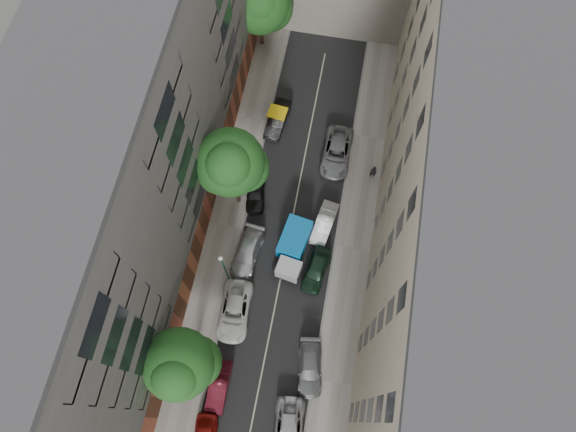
% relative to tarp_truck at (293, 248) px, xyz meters
% --- Properties ---
extents(ground, '(120.00, 120.00, 0.00)m').
position_rel_tarp_truck_xyz_m(ground, '(-0.60, 1.29, -1.29)').
color(ground, '#4C4C49').
rests_on(ground, ground).
extents(road_surface, '(8.00, 44.00, 0.02)m').
position_rel_tarp_truck_xyz_m(road_surface, '(-0.60, 1.29, -1.28)').
color(road_surface, black).
rests_on(road_surface, ground).
extents(sidewalk_left, '(3.00, 44.00, 0.15)m').
position_rel_tarp_truck_xyz_m(sidewalk_left, '(-6.10, 1.29, -1.21)').
color(sidewalk_left, gray).
rests_on(sidewalk_left, ground).
extents(sidewalk_right, '(3.00, 44.00, 0.15)m').
position_rel_tarp_truck_xyz_m(sidewalk_right, '(4.90, 1.29, -1.21)').
color(sidewalk_right, gray).
rests_on(sidewalk_right, ground).
extents(building_left, '(8.00, 44.00, 20.00)m').
position_rel_tarp_truck_xyz_m(building_left, '(-11.60, 1.29, 8.71)').
color(building_left, '#454441').
rests_on(building_left, ground).
extents(building_right, '(8.00, 44.00, 20.00)m').
position_rel_tarp_truck_xyz_m(building_right, '(10.40, 1.29, 8.71)').
color(building_right, beige).
rests_on(building_right, ground).
extents(tarp_truck, '(2.77, 5.34, 2.34)m').
position_rel_tarp_truck_xyz_m(tarp_truck, '(0.00, 0.00, 0.00)').
color(tarp_truck, black).
rests_on(tarp_truck, ground).
extents(car_left_1, '(1.45, 4.00, 1.31)m').
position_rel_tarp_truck_xyz_m(car_left_1, '(-3.57, -11.68, -0.63)').
color(car_left_1, '#490E19').
rests_on(car_left_1, ground).
extents(car_left_2, '(2.68, 5.27, 1.43)m').
position_rel_tarp_truck_xyz_m(car_left_2, '(-3.65, -5.89, -0.58)').
color(car_left_2, silver).
rests_on(car_left_2, ground).
extents(car_left_3, '(2.46, 4.93, 1.37)m').
position_rel_tarp_truck_xyz_m(car_left_3, '(-3.70, -0.91, -0.60)').
color(car_left_3, '#BCBCC1').
rests_on(car_left_3, ground).
extents(car_left_4, '(2.25, 4.23, 1.37)m').
position_rel_tarp_truck_xyz_m(car_left_4, '(-4.20, 4.69, -0.60)').
color(car_left_4, black).
rests_on(car_left_4, ground).
extents(car_left_5, '(1.99, 4.47, 1.43)m').
position_rel_tarp_truck_xyz_m(car_left_5, '(-3.70, 12.29, -0.58)').
color(car_left_5, black).
rests_on(car_left_5, ground).
extents(car_right_0, '(2.72, 4.96, 1.32)m').
position_rel_tarp_truck_xyz_m(car_right_0, '(2.20, -13.71, -0.63)').
color(car_right_0, silver).
rests_on(car_right_0, ground).
extents(car_right_1, '(2.50, 4.72, 1.30)m').
position_rel_tarp_truck_xyz_m(car_right_1, '(3.00, -9.08, -0.64)').
color(car_right_1, slate).
rests_on(car_right_1, ground).
extents(car_right_2, '(2.29, 4.32, 1.40)m').
position_rel_tarp_truck_xyz_m(car_right_2, '(2.20, -1.31, -0.59)').
color(car_right_2, black).
rests_on(car_right_2, ground).
extents(car_right_3, '(2.06, 4.23, 1.34)m').
position_rel_tarp_truck_xyz_m(car_right_3, '(2.20, 2.89, -0.62)').
color(car_right_3, silver).
rests_on(car_right_3, ground).
extents(car_right_4, '(2.51, 5.43, 1.51)m').
position_rel_tarp_truck_xyz_m(car_right_4, '(2.20, 9.82, -0.53)').
color(car_right_4, gray).
rests_on(car_right_4, ground).
extents(tree_near, '(5.21, 4.92, 8.50)m').
position_rel_tarp_truck_xyz_m(tree_near, '(-5.72, -11.08, 4.54)').
color(tree_near, '#382619').
rests_on(tree_near, sidewalk_left).
extents(tree_mid, '(5.56, 5.33, 10.11)m').
position_rel_tarp_truck_xyz_m(tree_mid, '(-5.47, 3.74, 5.76)').
color(tree_mid, '#382619').
rests_on(tree_mid, sidewalk_left).
extents(tree_far, '(5.78, 5.58, 8.09)m').
position_rel_tarp_truck_xyz_m(tree_far, '(-6.90, 21.01, 4.01)').
color(tree_far, '#382619').
rests_on(tree_far, sidewalk_left).
extents(lamp_post, '(0.36, 0.36, 5.86)m').
position_rel_tarp_truck_xyz_m(lamp_post, '(-4.80, -3.22, 2.51)').
color(lamp_post, '#185533').
rests_on(lamp_post, sidewalk_left).
extents(pedestrian, '(0.67, 0.49, 1.70)m').
position_rel_tarp_truck_xyz_m(pedestrian, '(5.66, 8.38, -0.29)').
color(pedestrian, black).
rests_on(pedestrian, sidewalk_right).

